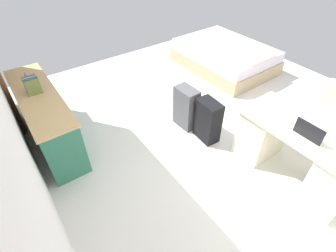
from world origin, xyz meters
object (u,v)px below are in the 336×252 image
(desk, at_px, (296,152))
(computer_mouse, at_px, (290,122))
(suitcase_spare_grey, at_px, (186,108))
(bed, at_px, (225,57))
(figurine_small, at_px, (26,75))
(laptop, at_px, (310,133))
(credenza, at_px, (46,119))
(suitcase_black, at_px, (208,121))
(office_chair, at_px, (331,122))

(desk, relative_size, computer_mouse, 14.41)
(suitcase_spare_grey, distance_m, computer_mouse, 1.46)
(bed, bearing_deg, figurine_small, 85.04)
(laptop, bearing_deg, credenza, 41.44)
(credenza, distance_m, suitcase_black, 2.23)
(office_chair, xyz_separation_m, figurine_small, (2.80, 3.07, 0.43))
(office_chair, height_order, computer_mouse, office_chair)
(computer_mouse, height_order, figurine_small, figurine_small)
(desk, xyz_separation_m, credenza, (2.37, 2.24, 0.01))
(suitcase_spare_grey, height_order, figurine_small, figurine_small)
(suitcase_spare_grey, xyz_separation_m, computer_mouse, (-1.34, -0.41, 0.43))
(suitcase_spare_grey, bearing_deg, office_chair, -141.52)
(credenza, height_order, suitcase_black, credenza)
(laptop, xyz_separation_m, figurine_small, (2.91, 2.16, 0.06))
(credenza, bearing_deg, computer_mouse, -134.80)
(suitcase_spare_grey, xyz_separation_m, laptop, (-1.60, -0.37, 0.46))
(desk, xyz_separation_m, suitcase_spare_grey, (1.52, 0.46, -0.06))
(desk, xyz_separation_m, suitcase_black, (1.11, 0.40, -0.07))
(suitcase_black, bearing_deg, computer_mouse, -155.85)
(office_chair, distance_m, suitcase_spare_grey, 1.97)
(desk, height_order, bed, desk)
(desk, height_order, figurine_small, figurine_small)
(desk, relative_size, figurine_small, 13.10)
(suitcase_spare_grey, distance_m, laptop, 1.70)
(bed, relative_size, laptop, 6.19)
(office_chair, distance_m, figurine_small, 4.18)
(office_chair, height_order, laptop, laptop)
(desk, distance_m, figurine_small, 3.65)
(suitcase_black, height_order, figurine_small, figurine_small)
(computer_mouse, bearing_deg, desk, -166.48)
(suitcase_black, height_order, computer_mouse, computer_mouse)
(office_chair, xyz_separation_m, credenza, (2.33, 3.07, -0.02))
(bed, relative_size, suitcase_spare_grey, 2.97)
(bed, xyz_separation_m, computer_mouse, (-2.34, 1.42, 0.51))
(suitcase_black, bearing_deg, desk, -157.03)
(figurine_small, bearing_deg, laptop, -143.45)
(laptop, bearing_deg, suitcase_black, 14.70)
(bed, distance_m, figurine_small, 3.69)
(figurine_small, bearing_deg, bed, -94.96)
(suitcase_black, xyz_separation_m, laptop, (-1.18, -0.31, 0.47))
(suitcase_black, distance_m, suitcase_spare_grey, 0.42)
(desk, xyz_separation_m, computer_mouse, (0.19, 0.05, 0.37))
(credenza, bearing_deg, laptop, -138.56)
(desk, relative_size, bed, 0.75)
(desk, xyz_separation_m, office_chair, (0.04, -0.83, 0.03))
(desk, distance_m, laptop, 0.42)
(office_chair, xyz_separation_m, suitcase_spare_grey, (1.48, 1.29, -0.10))
(suitcase_black, bearing_deg, figurine_small, 50.24)
(credenza, relative_size, suitcase_spare_grey, 2.78)
(desk, height_order, laptop, laptop)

